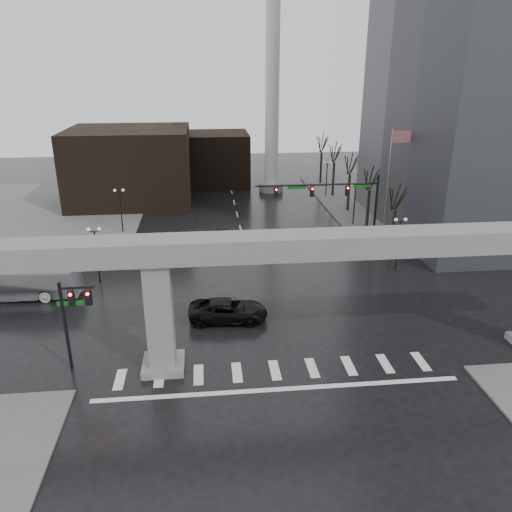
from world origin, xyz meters
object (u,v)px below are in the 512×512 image
object	(u,v)px
signal_mast_arm	(339,198)
pickup_truck	(228,310)
city_bus	(12,281)
far_car	(224,237)

from	to	relation	value
signal_mast_arm	pickup_truck	xyz separation A→B (m)	(-11.57, -12.90, -5.01)
city_bus	far_car	size ratio (longest dim) A/B	2.49
pickup_truck	city_bus	distance (m)	18.29
city_bus	pickup_truck	bearing A→B (deg)	-105.54
signal_mast_arm	far_car	distance (m)	12.96
signal_mast_arm	pickup_truck	distance (m)	18.04
signal_mast_arm	city_bus	distance (m)	30.12
signal_mast_arm	far_car	bearing A→B (deg)	159.50
pickup_truck	signal_mast_arm	bearing A→B (deg)	-37.42
signal_mast_arm	city_bus	xyz separation A→B (m)	(-28.93, -7.16, -4.32)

